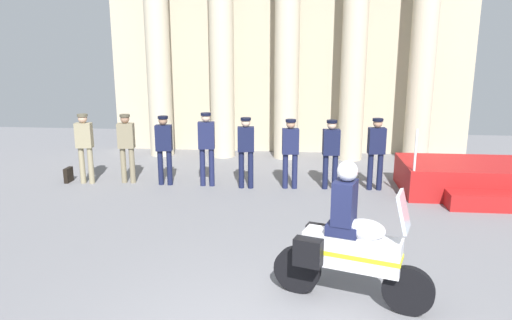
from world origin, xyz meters
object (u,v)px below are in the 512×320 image
officer_in_row_2 (164,145)px  officer_in_row_3 (207,143)px  officer_in_row_5 (290,148)px  officer_in_row_0 (85,143)px  motorcycle_with_rider (346,245)px  officer_in_row_4 (246,147)px  reviewing_stand (474,179)px  officer_in_row_1 (126,143)px  briefcase_on_ground (68,175)px  officer_in_row_7 (376,148)px  officer_in_row_6 (331,149)px

officer_in_row_2 → officer_in_row_3: 1.03m
officer_in_row_5 → officer_in_row_2: bearing=-6.6°
officer_in_row_0 → officer_in_row_5: (4.93, 0.07, -0.04)m
motorcycle_with_rider → officer_in_row_4: bearing=128.8°
reviewing_stand → officer_in_row_3: bearing=179.8°
officer_in_row_1 → officer_in_row_2: 0.95m
officer_in_row_4 → briefcase_on_ground: size_ratio=4.65×
reviewing_stand → officer_in_row_7: officer_in_row_7 is taller
officer_in_row_4 → officer_in_row_7: bearing=176.5°
officer_in_row_1 → officer_in_row_0: bearing=1.8°
officer_in_row_1 → briefcase_on_ground: (-1.49, -0.09, -0.82)m
officer_in_row_5 → officer_in_row_7: size_ratio=0.98×
officer_in_row_1 → motorcycle_with_rider: size_ratio=0.83×
officer_in_row_0 → briefcase_on_ground: 0.97m
officer_in_row_0 → motorcycle_with_rider: bearing=132.6°
officer_in_row_4 → briefcase_on_ground: (-4.42, 0.07, -0.81)m
reviewing_stand → officer_in_row_4: size_ratio=1.90×
officer_in_row_5 → officer_in_row_7: 1.97m
officer_in_row_0 → officer_in_row_5: officer_in_row_0 is taller
briefcase_on_ground → officer_in_row_6: bearing=0.4°
officer_in_row_1 → officer_in_row_3: officer_in_row_3 is taller
officer_in_row_0 → officer_in_row_4: bearing=173.3°
officer_in_row_1 → officer_in_row_3: (1.98, -0.06, 0.04)m
officer_in_row_1 → briefcase_on_ground: 1.71m
officer_in_row_5 → briefcase_on_ground: officer_in_row_5 is taller
reviewing_stand → officer_in_row_1: 8.14m
reviewing_stand → officer_in_row_0: bearing=-179.6°
officer_in_row_2 → officer_in_row_6: bearing=174.0°
officer_in_row_3 → motorcycle_with_rider: motorcycle_with_rider is taller
officer_in_row_5 → briefcase_on_ground: size_ratio=4.55×
officer_in_row_6 → officer_in_row_0: bearing=-5.5°
reviewing_stand → officer_in_row_2: bearing=179.9°
officer_in_row_3 → briefcase_on_ground: bearing=-6.1°
officer_in_row_0 → officer_in_row_7: 6.90m
officer_in_row_3 → officer_in_row_6: size_ratio=1.08×
officer_in_row_7 → briefcase_on_ground: 7.45m
officer_in_row_1 → officer_in_row_5: (3.95, -0.08, -0.03)m
officer_in_row_5 → motorcycle_with_rider: bearing=93.2°
officer_in_row_2 → reviewing_stand: bearing=173.4°
reviewing_stand → officer_in_row_7: bearing=177.9°
officer_in_row_2 → officer_in_row_3: size_ratio=0.95×
officer_in_row_2 → officer_in_row_5: 3.00m
officer_in_row_3 → officer_in_row_7: officer_in_row_3 is taller
officer_in_row_4 → officer_in_row_5: (1.03, 0.08, -0.02)m
officer_in_row_0 → motorcycle_with_rider: motorcycle_with_rider is taller
officer_in_row_6 → officer_in_row_7: bearing=175.5°
officer_in_row_6 → officer_in_row_4: bearing=-3.0°
officer_in_row_6 → motorcycle_with_rider: 5.13m
officer_in_row_2 → officer_in_row_7: size_ratio=1.00×
reviewing_stand → officer_in_row_6: (-3.22, 0.04, 0.62)m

